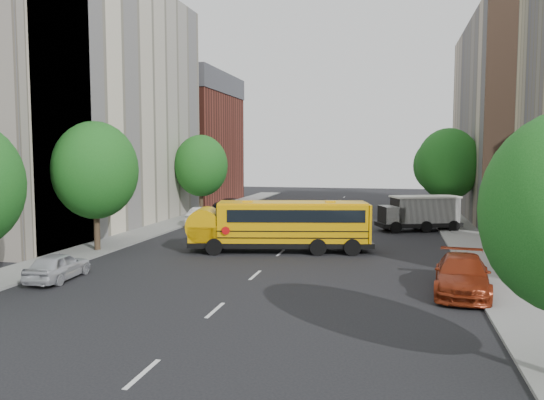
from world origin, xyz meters
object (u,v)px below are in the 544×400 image
(school_bus, at_px, (279,223))
(parked_car_3, at_px, (462,275))
(parked_car_4, at_px, (419,211))
(street_tree_2, at_px, (201,166))
(street_tree_4, at_px, (448,164))
(parked_car_5, at_px, (415,203))
(safari_truck, at_px, (419,212))
(parked_car_1, at_px, (205,216))
(parked_car_2, at_px, (232,205))
(street_tree_1, at_px, (95,170))
(parked_car_0, at_px, (58,266))
(street_tree_5, at_px, (437,166))

(school_bus, relative_size, parked_car_3, 2.07)
(school_bus, height_order, parked_car_4, school_bus)
(street_tree_2, xyz_separation_m, street_tree_4, (22.00, 0.00, 0.25))
(street_tree_4, height_order, school_bus, street_tree_4)
(parked_car_4, distance_m, parked_car_5, 8.44)
(school_bus, xyz_separation_m, parked_car_5, (9.00, 26.53, -1.01))
(parked_car_3, bearing_deg, parked_car_4, 97.05)
(street_tree_2, bearing_deg, safari_truck, -13.25)
(parked_car_1, height_order, parked_car_4, parked_car_1)
(parked_car_5, bearing_deg, street_tree_2, -150.64)
(parked_car_1, relative_size, parked_car_2, 0.90)
(parked_car_1, relative_size, parked_car_3, 0.84)
(parked_car_2, bearing_deg, street_tree_2, 78.57)
(street_tree_1, relative_size, street_tree_4, 0.98)
(street_tree_2, distance_m, parked_car_0, 25.49)
(school_bus, bearing_deg, parked_car_2, 102.74)
(street_tree_1, xyz_separation_m, parked_car_5, (19.80, 28.98, -4.22))
(parked_car_0, height_order, parked_car_4, parked_car_4)
(street_tree_5, distance_m, school_bus, 29.89)
(street_tree_2, distance_m, safari_truck, 20.36)
(parked_car_3, bearing_deg, parked_car_2, 129.67)
(parked_car_2, relative_size, parked_car_3, 0.93)
(parked_car_0, height_order, parked_car_1, parked_car_1)
(street_tree_5, relative_size, parked_car_3, 1.37)
(parked_car_5, bearing_deg, street_tree_4, -78.33)
(street_tree_4, relative_size, parked_car_1, 1.75)
(parked_car_1, bearing_deg, parked_car_0, 92.06)
(street_tree_4, bearing_deg, parked_car_3, -93.77)
(street_tree_5, relative_size, parked_car_2, 1.47)
(parked_car_1, bearing_deg, street_tree_1, 82.42)
(street_tree_1, xyz_separation_m, school_bus, (10.80, 2.45, -3.21))
(parked_car_0, relative_size, parked_car_3, 0.72)
(parked_car_3, height_order, parked_car_5, parked_car_3)
(street_tree_5, distance_m, parked_car_3, 35.50)
(parked_car_0, height_order, parked_car_2, parked_car_2)
(school_bus, bearing_deg, parked_car_0, -143.95)
(school_bus, height_order, parked_car_1, school_bus)
(parked_car_3, bearing_deg, street_tree_1, 171.30)
(school_bus, distance_m, parked_car_2, 22.66)
(parked_car_0, distance_m, parked_car_2, 30.11)
(school_bus, relative_size, parked_car_5, 2.57)
(street_tree_2, relative_size, school_bus, 0.68)
(street_tree_2, relative_size, parked_car_2, 1.51)
(parked_car_4, xyz_separation_m, parked_car_5, (-0.05, 8.44, -0.02))
(parked_car_1, bearing_deg, street_tree_5, -137.21)
(street_tree_5, relative_size, school_bus, 0.66)
(safari_truck, height_order, parked_car_2, safari_truck)
(street_tree_2, distance_m, parked_car_4, 20.43)
(street_tree_1, xyz_separation_m, parked_car_2, (1.40, 23.04, -4.24))
(street_tree_5, height_order, safari_truck, street_tree_5)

